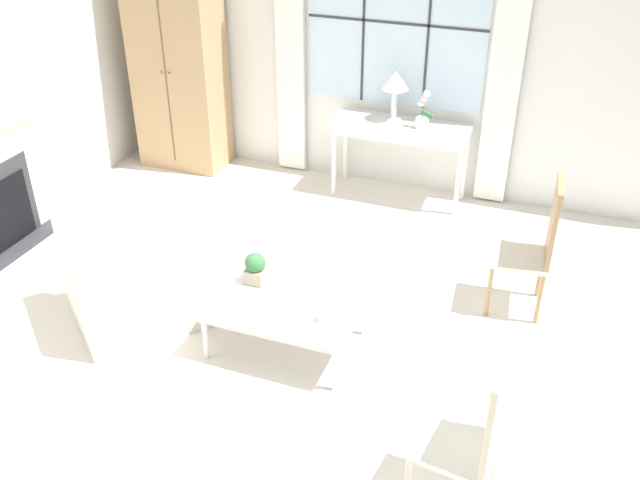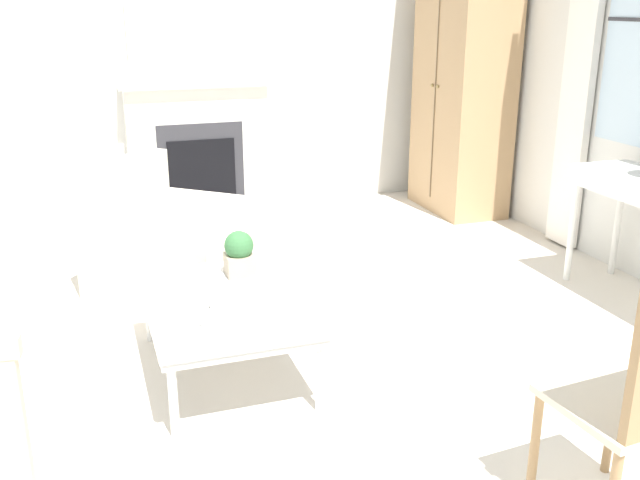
{
  "view_description": "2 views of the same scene",
  "coord_description": "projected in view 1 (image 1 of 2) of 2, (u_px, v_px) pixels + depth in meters",
  "views": [
    {
      "loc": [
        1.77,
        -3.75,
        3.41
      ],
      "look_at": [
        0.2,
        0.41,
        0.75
      ],
      "focal_mm": 40.0,
      "sensor_mm": 36.0,
      "label": 1
    },
    {
      "loc": [
        3.3,
        -0.54,
        1.8
      ],
      "look_at": [
        0.06,
        0.57,
        0.66
      ],
      "focal_mm": 40.0,
      "sensor_mm": 36.0,
      "label": 2
    }
  ],
  "objects": [
    {
      "name": "table_lamp",
      "position": [
        395.0,
        83.0,
        6.9
      ],
      "size": [
        0.26,
        0.26,
        0.49
      ],
      "color": "silver",
      "rests_on": "console_table"
    },
    {
      "name": "armchair_upholstered",
      "position": [
        132.0,
        288.0,
        5.5
      ],
      "size": [
        1.25,
        1.26,
        0.83
      ],
      "color": "beige",
      "rests_on": "ground_plane"
    },
    {
      "name": "potted_plant_small",
      "position": [
        256.0,
        268.0,
        5.27
      ],
      "size": [
        0.16,
        0.16,
        0.25
      ],
      "color": "tan",
      "rests_on": "coffee_table"
    },
    {
      "name": "wall_back_windowed",
      "position": [
        395.0,
        52.0,
        7.0
      ],
      "size": [
        7.2,
        0.14,
        2.8
      ],
      "color": "silver",
      "rests_on": "ground_plane"
    },
    {
      "name": "armoire",
      "position": [
        178.0,
        62.0,
        7.55
      ],
      "size": [
        1.0,
        0.59,
        2.3
      ],
      "color": "tan",
      "rests_on": "ground_plane"
    },
    {
      "name": "coffee_table",
      "position": [
        286.0,
        305.0,
        5.14
      ],
      "size": [
        1.09,
        0.76,
        0.41
      ],
      "color": "silver",
      "rests_on": "ground_plane"
    },
    {
      "name": "pillar_candle",
      "position": [
        323.0,
        315.0,
        4.89
      ],
      "size": [
        0.11,
        0.11,
        0.12
      ],
      "color": "silver",
      "rests_on": "coffee_table"
    },
    {
      "name": "accent_chair_wooden",
      "position": [
        477.0,
        431.0,
        3.78
      ],
      "size": [
        0.49,
        0.49,
        1.09
      ],
      "color": "white",
      "rests_on": "ground_plane"
    },
    {
      "name": "potted_orchid",
      "position": [
        423.0,
        114.0,
        6.83
      ],
      "size": [
        0.16,
        0.13,
        0.38
      ],
      "color": "white",
      "rests_on": "console_table"
    },
    {
      "name": "ground_plane",
      "position": [
        276.0,
        348.0,
        5.3
      ],
      "size": [
        14.0,
        14.0,
        0.0
      ],
      "primitive_type": "plane",
      "color": "silver"
    },
    {
      "name": "side_chair_wooden",
      "position": [
        537.0,
        241.0,
        5.42
      ],
      "size": [
        0.47,
        0.47,
        1.13
      ],
      "color": "beige",
      "rests_on": "ground_plane"
    },
    {
      "name": "console_table",
      "position": [
        401.0,
        132.0,
        7.06
      ],
      "size": [
        1.36,
        0.45,
        0.8
      ],
      "color": "white",
      "rests_on": "ground_plane"
    }
  ]
}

